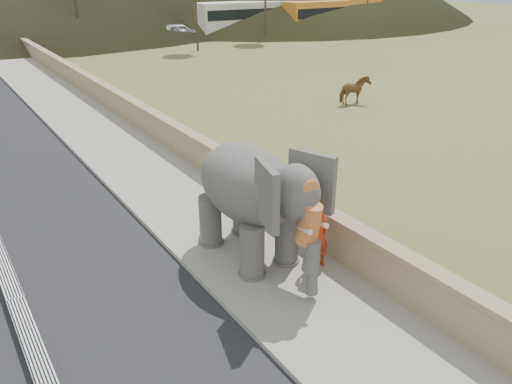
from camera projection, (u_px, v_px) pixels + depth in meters
ground at (234, 246)px, 12.50m from camera, size 160.00×160.00×0.00m
walkway at (104, 138)px, 20.02m from camera, size 3.00×120.00×0.15m
parapet at (142, 120)px, 20.66m from camera, size 0.30×120.00×1.10m
cow at (354, 91)px, 24.73m from camera, size 1.64×0.76×1.38m
distant_car at (180, 31)px, 45.97m from camera, size 4.31×1.91×1.44m
bus_white at (253, 19)px, 48.38m from camera, size 11.20×3.62×3.10m
bus_orange at (333, 17)px, 50.09m from camera, size 11.07×2.83×3.10m
elephant_and_man at (248, 200)px, 11.38m from camera, size 2.30×3.94×2.80m
trees at (48, 4)px, 34.19m from camera, size 47.69×42.03×8.74m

